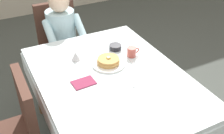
% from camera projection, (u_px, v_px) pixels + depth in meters
% --- Properties ---
extents(dining_table_main, '(1.12, 1.52, 0.74)m').
position_uv_depth(dining_table_main, '(112.00, 85.00, 2.18)').
color(dining_table_main, silver).
rests_on(dining_table_main, ground).
extents(chair_diner, '(0.44, 0.45, 0.93)m').
position_uv_depth(chair_diner, '(60.00, 39.00, 3.09)').
color(chair_diner, '#4C2D23').
rests_on(chair_diner, ground).
extents(diner_person, '(0.40, 0.43, 1.12)m').
position_uv_depth(diner_person, '(63.00, 34.00, 2.90)').
color(diner_person, silver).
rests_on(diner_person, ground).
extents(chair_left_side, '(0.45, 0.44, 0.93)m').
position_uv_depth(chair_left_side, '(16.00, 128.00, 1.96)').
color(chair_left_side, '#4C2D23').
rests_on(chair_left_side, ground).
extents(plate_breakfast, '(0.28, 0.28, 0.02)m').
position_uv_depth(plate_breakfast, '(109.00, 64.00, 2.27)').
color(plate_breakfast, white).
rests_on(plate_breakfast, dining_table_main).
extents(breakfast_stack, '(0.19, 0.19, 0.06)m').
position_uv_depth(breakfast_stack, '(108.00, 61.00, 2.25)').
color(breakfast_stack, tan).
rests_on(breakfast_stack, plate_breakfast).
extents(cup_coffee, '(0.11, 0.08, 0.08)m').
position_uv_depth(cup_coffee, '(132.00, 52.00, 2.36)').
color(cup_coffee, '#B24C42').
rests_on(cup_coffee, dining_table_main).
extents(bowl_butter, '(0.11, 0.11, 0.04)m').
position_uv_depth(bowl_butter, '(115.00, 47.00, 2.47)').
color(bowl_butter, black).
rests_on(bowl_butter, dining_table_main).
extents(syrup_pitcher, '(0.08, 0.08, 0.07)m').
position_uv_depth(syrup_pitcher, '(76.00, 56.00, 2.31)').
color(syrup_pitcher, silver).
rests_on(syrup_pitcher, dining_table_main).
extents(fork_left_of_plate, '(0.03, 0.18, 0.00)m').
position_uv_depth(fork_left_of_plate, '(88.00, 71.00, 2.19)').
color(fork_left_of_plate, silver).
rests_on(fork_left_of_plate, dining_table_main).
extents(knife_right_of_plate, '(0.02, 0.20, 0.00)m').
position_uv_depth(knife_right_of_plate, '(130.00, 60.00, 2.33)').
color(knife_right_of_plate, silver).
rests_on(knife_right_of_plate, dining_table_main).
extents(spoon_near_edge, '(0.15, 0.05, 0.00)m').
position_uv_depth(spoon_near_edge, '(127.00, 87.00, 2.01)').
color(spoon_near_edge, silver).
rests_on(spoon_near_edge, dining_table_main).
extents(napkin_folded, '(0.18, 0.13, 0.01)m').
position_uv_depth(napkin_folded, '(84.00, 83.00, 2.06)').
color(napkin_folded, '#8C2D4C').
rests_on(napkin_folded, dining_table_main).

